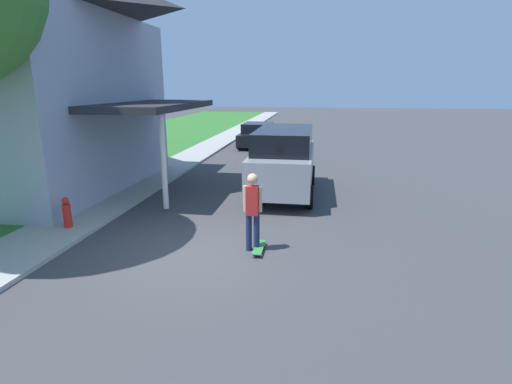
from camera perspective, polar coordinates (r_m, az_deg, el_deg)
ground_plane at (r=8.81m, az=-9.77°, el=-8.73°), size 120.00×120.00×0.00m
lawn at (r=17.66m, az=-28.62°, el=1.79°), size 10.00×80.00×0.08m
sidewalk at (r=15.40m, az=-15.48°, el=1.44°), size 1.80×80.00×0.10m
suv_parked at (r=13.17m, az=3.99°, el=4.70°), size 2.03×4.78×2.16m
car_down_street at (r=23.82m, az=0.27°, el=8.13°), size 1.98×4.14×1.39m
skateboarder at (r=8.54m, az=-0.48°, el=-2.37°), size 0.41×0.23×1.73m
skateboard at (r=8.81m, az=0.43°, el=-7.93°), size 0.21×0.84×0.10m
fire_hydrant at (r=10.91m, az=-25.40°, el=-2.70°), size 0.20×0.20×0.77m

